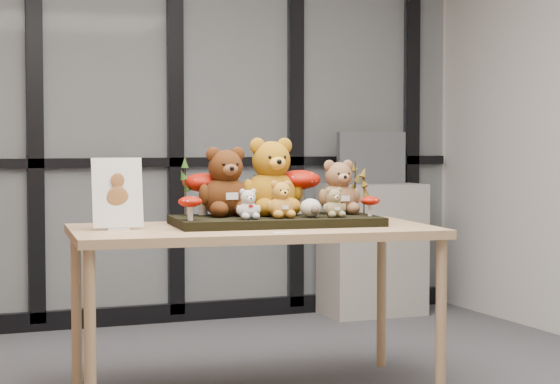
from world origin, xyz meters
name	(u,v)px	position (x,y,z in m)	size (l,w,h in m)	color
room_shell	(235,21)	(0.00, 0.00, 1.68)	(5.00, 5.00, 5.00)	#BAB7B0
glass_partition	(107,105)	(0.00, 2.47, 1.42)	(4.90, 0.06, 2.78)	#2D383F
display_table	(253,241)	(0.27, 0.51, 0.72)	(1.76, 1.02, 0.79)	tan
diorama_tray	(275,221)	(0.40, 0.56, 0.81)	(0.97, 0.48, 0.04)	black
bear_pooh_yellow	(271,173)	(0.42, 0.66, 1.04)	(0.32, 0.29, 0.41)	#AA6C10
bear_brown_medium	(225,178)	(0.18, 0.67, 1.01)	(0.28, 0.25, 0.37)	#49220C
bear_tan_back	(338,184)	(0.75, 0.59, 0.98)	(0.22, 0.20, 0.29)	brown
bear_small_yellow	(281,197)	(0.39, 0.46, 0.93)	(0.15, 0.13, 0.19)	orange
bear_white_bow	(248,202)	(0.22, 0.45, 0.91)	(0.12, 0.11, 0.16)	silver
bear_beige_small	(334,201)	(0.64, 0.41, 0.91)	(0.12, 0.11, 0.15)	olive
plush_cream_hedgehog	(311,207)	(0.53, 0.44, 0.88)	(0.08, 0.07, 0.10)	beige
mushroom_back_left	(203,192)	(0.11, 0.77, 0.94)	(0.20, 0.20, 0.23)	#921004
mushroom_back_right	(299,189)	(0.58, 0.69, 0.95)	(0.22, 0.22, 0.24)	#921004
mushroom_front_left	(190,207)	(-0.05, 0.48, 0.89)	(0.11, 0.11, 0.12)	#921004
mushroom_front_right	(370,205)	(0.83, 0.41, 0.88)	(0.09, 0.09, 0.11)	#921004
sprig_green_far_left	(186,186)	(0.00, 0.73, 0.97)	(0.05, 0.05, 0.29)	black
sprig_green_mid_left	(215,191)	(0.16, 0.77, 0.95)	(0.05, 0.05, 0.24)	black
sprig_dry_far_right	(355,187)	(0.85, 0.62, 0.96)	(0.05, 0.05, 0.26)	brown
sprig_dry_mid_right	(364,191)	(0.84, 0.50, 0.95)	(0.05, 0.05, 0.23)	brown
sprig_green_centre	(255,194)	(0.37, 0.76, 0.93)	(0.05, 0.05, 0.19)	black
sign_holder	(117,196)	(-0.36, 0.60, 0.94)	(0.23, 0.06, 0.33)	silver
label_card	(283,233)	(0.28, 0.17, 0.79)	(0.09, 0.03, 0.00)	white
cabinet	(372,249)	(1.77, 2.23, 0.45)	(0.67, 0.39, 0.89)	gray
monitor	(371,158)	(1.77, 2.25, 1.07)	(0.50, 0.05, 0.35)	#52555A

